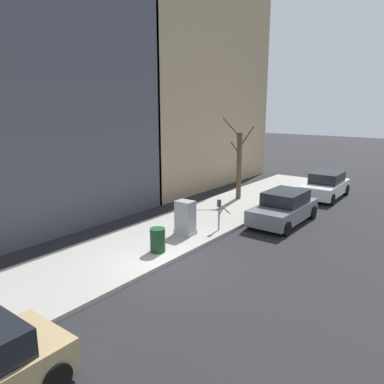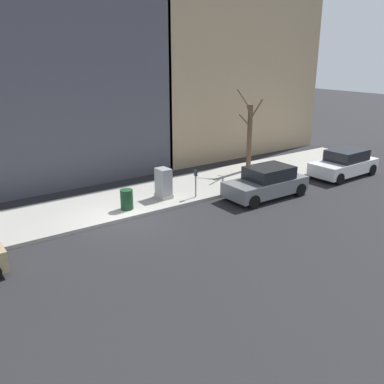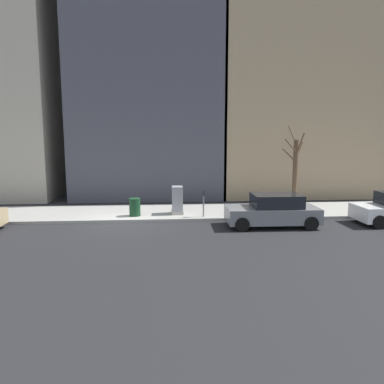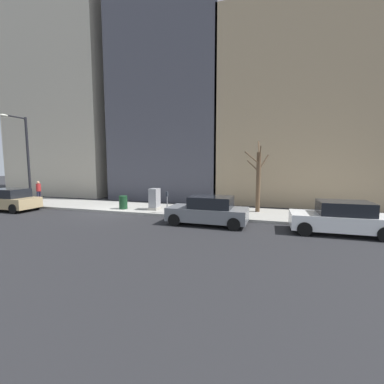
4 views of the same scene
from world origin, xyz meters
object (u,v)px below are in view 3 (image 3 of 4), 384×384
(parking_meter, at_px, (203,200))
(bare_tree, at_px, (295,170))
(utility_box, at_px, (177,200))
(trash_bin, at_px, (135,207))
(office_tower_left, at_px, (292,93))
(parked_car_grey, at_px, (273,211))
(office_block_center, at_px, (148,43))

(parking_meter, xyz_separation_m, bare_tree, (2.15, -5.40, 1.27))
(utility_box, distance_m, trash_bin, 2.22)
(bare_tree, relative_size, office_tower_left, 0.31)
(parked_car_grey, height_order, parking_meter, parked_car_grey)
(parked_car_grey, relative_size, office_block_center, 0.20)
(trash_bin, bearing_deg, utility_box, -79.56)
(office_block_center, bearing_deg, parking_meter, -163.45)
(parked_car_grey, height_order, utility_box, utility_box)
(parking_meter, xyz_separation_m, office_tower_left, (11.39, -8.18, 6.54))
(parked_car_grey, bearing_deg, utility_box, 60.76)
(office_block_center, bearing_deg, utility_box, -169.48)
(utility_box, bearing_deg, office_block_center, 10.52)
(utility_box, xyz_separation_m, office_tower_left, (10.54, -9.46, 6.67))
(trash_bin, distance_m, office_block_center, 13.99)
(parked_car_grey, distance_m, parking_meter, 3.49)
(parking_meter, relative_size, office_tower_left, 0.09)
(parking_meter, bearing_deg, parked_car_grey, -118.31)
(trash_bin, bearing_deg, bare_tree, -79.10)
(utility_box, bearing_deg, office_tower_left, -41.89)
(utility_box, bearing_deg, parking_meter, -123.67)
(parking_meter, bearing_deg, office_block_center, 16.55)
(parked_car_grey, distance_m, trash_bin, 6.85)
(parking_meter, bearing_deg, utility_box, 56.33)
(utility_box, height_order, office_block_center, office_block_center)
(utility_box, xyz_separation_m, bare_tree, (1.30, -6.67, 1.40))
(parking_meter, relative_size, utility_box, 0.94)
(parked_car_grey, height_order, trash_bin, parked_car_grey)
(trash_bin, height_order, office_block_center, office_block_center)
(bare_tree, distance_m, trash_bin, 9.16)
(bare_tree, bearing_deg, utility_box, 101.06)
(parking_meter, distance_m, utility_box, 1.54)
(parking_meter, xyz_separation_m, trash_bin, (0.45, 3.45, -0.38))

